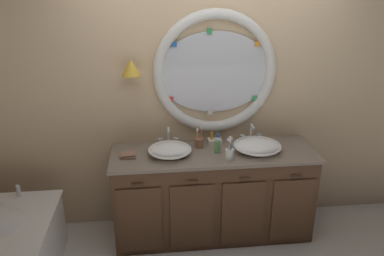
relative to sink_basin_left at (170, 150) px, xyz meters
name	(u,v)px	position (x,y,z in m)	size (l,w,h in m)	color
ground_plane	(216,248)	(0.40, -0.24, -0.93)	(14.00, 14.00, 0.00)	silver
back_wall_assembly	(209,94)	(0.41, 0.35, 0.40)	(6.40, 0.26, 2.60)	#D6B78E
vanity_counter	(213,193)	(0.40, 0.03, -0.49)	(1.88, 0.62, 0.87)	brown
sink_basin_left	(170,150)	(0.00, 0.00, 0.00)	(0.39, 0.39, 0.11)	white
sink_basin_right	(257,146)	(0.80, 0.00, 0.00)	(0.44, 0.44, 0.11)	white
faucet_set_left	(168,138)	(0.00, 0.23, 0.02)	(0.20, 0.14, 0.18)	silver
faucet_set_right	(251,135)	(0.80, 0.23, 0.01)	(0.22, 0.13, 0.18)	silver
toothbrush_holder_left	(199,142)	(0.28, 0.14, 0.00)	(0.09, 0.09, 0.21)	#996647
toothbrush_holder_right	(229,153)	(0.51, -0.15, 0.01)	(0.08, 0.08, 0.22)	white
soap_dispenser	(217,146)	(0.43, 0.01, 0.01)	(0.06, 0.06, 0.15)	#6BAD66
folded_hand_towel	(128,155)	(-0.37, 0.01, -0.04)	(0.14, 0.12, 0.03)	#936B56
toiletry_basket	(215,141)	(0.44, 0.22, -0.03)	(0.13, 0.11, 0.11)	beige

